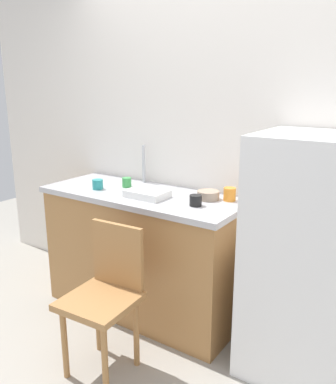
{
  "coord_description": "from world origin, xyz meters",
  "views": [
    {
      "loc": [
        1.28,
        -1.56,
        1.69
      ],
      "look_at": [
        -0.18,
        0.6,
        0.99
      ],
      "focal_mm": 37.39,
      "sensor_mm": 36.0,
      "label": 1
    }
  ],
  "objects_px": {
    "cup_black": "(196,200)",
    "cup_teal": "(98,184)",
    "refrigerator": "(309,259)",
    "dish_tray": "(147,194)",
    "cup_green": "(127,182)",
    "chair": "(106,292)",
    "terracotta_bowl": "(208,195)",
    "cup_orange": "(230,194)"
  },
  "relations": [
    {
      "from": "chair",
      "to": "cup_green",
      "type": "xyz_separation_m",
      "value": [
        -0.41,
        0.71,
        0.47
      ]
    },
    {
      "from": "chair",
      "to": "cup_teal",
      "type": "xyz_separation_m",
      "value": [
        -0.55,
        0.53,
        0.47
      ]
    },
    {
      "from": "chair",
      "to": "dish_tray",
      "type": "bearing_deg",
      "value": 97.47
    },
    {
      "from": "cup_teal",
      "to": "cup_orange",
      "type": "distance_m",
      "value": 0.98
    },
    {
      "from": "cup_teal",
      "to": "cup_orange",
      "type": "height_order",
      "value": "cup_orange"
    },
    {
      "from": "cup_black",
      "to": "cup_teal",
      "type": "bearing_deg",
      "value": -177.19
    },
    {
      "from": "cup_teal",
      "to": "cup_green",
      "type": "bearing_deg",
      "value": 50.97
    },
    {
      "from": "refrigerator",
      "to": "dish_tray",
      "type": "bearing_deg",
      "value": -175.88
    },
    {
      "from": "chair",
      "to": "terracotta_bowl",
      "type": "relative_size",
      "value": 5.93
    },
    {
      "from": "refrigerator",
      "to": "cup_black",
      "type": "distance_m",
      "value": 0.76
    },
    {
      "from": "cup_green",
      "to": "cup_orange",
      "type": "xyz_separation_m",
      "value": [
        0.81,
        0.1,
        0.01
      ]
    },
    {
      "from": "chair",
      "to": "dish_tray",
      "type": "distance_m",
      "value": 0.74
    },
    {
      "from": "cup_teal",
      "to": "terracotta_bowl",
      "type": "bearing_deg",
      "value": 15.02
    },
    {
      "from": "terracotta_bowl",
      "to": "cup_black",
      "type": "xyz_separation_m",
      "value": [
        0.01,
        -0.18,
        0.01
      ]
    },
    {
      "from": "dish_tray",
      "to": "cup_teal",
      "type": "xyz_separation_m",
      "value": [
        -0.44,
        -0.03,
        0.01
      ]
    },
    {
      "from": "refrigerator",
      "to": "cup_green",
      "type": "xyz_separation_m",
      "value": [
        -1.39,
        0.06,
        0.25
      ]
    },
    {
      "from": "terracotta_bowl",
      "to": "chair",
      "type": "bearing_deg",
      "value": -109.31
    },
    {
      "from": "terracotta_bowl",
      "to": "cup_green",
      "type": "distance_m",
      "value": 0.68
    },
    {
      "from": "terracotta_bowl",
      "to": "cup_teal",
      "type": "bearing_deg",
      "value": -164.98
    },
    {
      "from": "chair",
      "to": "cup_teal",
      "type": "bearing_deg",
      "value": 132.09
    },
    {
      "from": "cup_black",
      "to": "cup_teal",
      "type": "height_order",
      "value": "cup_teal"
    },
    {
      "from": "cup_green",
      "to": "chair",
      "type": "bearing_deg",
      "value": -59.79
    },
    {
      "from": "terracotta_bowl",
      "to": "cup_black",
      "type": "relative_size",
      "value": 1.88
    },
    {
      "from": "dish_tray",
      "to": "cup_black",
      "type": "xyz_separation_m",
      "value": [
        0.38,
        0.01,
        0.01
      ]
    },
    {
      "from": "dish_tray",
      "to": "cup_teal",
      "type": "relative_size",
      "value": 3.54
    },
    {
      "from": "refrigerator",
      "to": "cup_black",
      "type": "xyz_separation_m",
      "value": [
        -0.71,
        -0.07,
        0.25
      ]
    },
    {
      "from": "cup_green",
      "to": "cup_orange",
      "type": "relative_size",
      "value": 0.82
    },
    {
      "from": "refrigerator",
      "to": "cup_teal",
      "type": "distance_m",
      "value": 1.56
    },
    {
      "from": "refrigerator",
      "to": "cup_teal",
      "type": "relative_size",
      "value": 18.18
    },
    {
      "from": "dish_tray",
      "to": "cup_teal",
      "type": "bearing_deg",
      "value": -176.0
    },
    {
      "from": "refrigerator",
      "to": "dish_tray",
      "type": "xyz_separation_m",
      "value": [
        -1.09,
        -0.08,
        0.24
      ]
    },
    {
      "from": "dish_tray",
      "to": "terracotta_bowl",
      "type": "height_order",
      "value": "terracotta_bowl"
    },
    {
      "from": "dish_tray",
      "to": "cup_black",
      "type": "distance_m",
      "value": 0.38
    },
    {
      "from": "cup_orange",
      "to": "cup_green",
      "type": "bearing_deg",
      "value": -172.93
    },
    {
      "from": "dish_tray",
      "to": "cup_orange",
      "type": "xyz_separation_m",
      "value": [
        0.51,
        0.24,
        0.02
      ]
    },
    {
      "from": "chair",
      "to": "cup_black",
      "type": "xyz_separation_m",
      "value": [
        0.27,
        0.57,
        0.47
      ]
    },
    {
      "from": "chair",
      "to": "cup_green",
      "type": "relative_size",
      "value": 12.28
    },
    {
      "from": "cup_black",
      "to": "cup_teal",
      "type": "relative_size",
      "value": 1.01
    },
    {
      "from": "refrigerator",
      "to": "cup_orange",
      "type": "height_order",
      "value": "refrigerator"
    },
    {
      "from": "chair",
      "to": "cup_green",
      "type": "distance_m",
      "value": 0.94
    },
    {
      "from": "dish_tray",
      "to": "cup_green",
      "type": "relative_size",
      "value": 3.86
    },
    {
      "from": "chair",
      "to": "cup_orange",
      "type": "height_order",
      "value": "cup_orange"
    }
  ]
}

